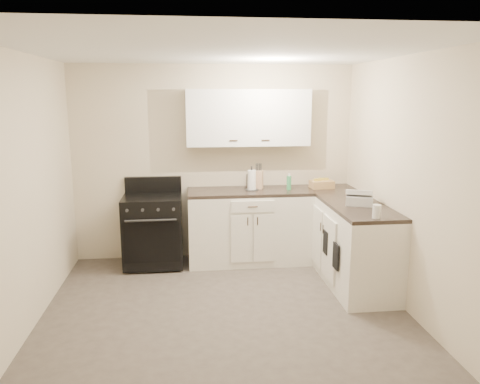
{
  "coord_description": "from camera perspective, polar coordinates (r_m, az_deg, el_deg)",
  "views": [
    {
      "loc": [
        -0.34,
        -4.24,
        2.12
      ],
      "look_at": [
        0.23,
        0.85,
        1.05
      ],
      "focal_mm": 35.0,
      "sensor_mm": 36.0,
      "label": 1
    }
  ],
  "objects": [
    {
      "name": "paper_towel",
      "position": [
        5.89,
        1.43,
        1.45
      ],
      "size": [
        0.13,
        0.13,
        0.25
      ],
      "primitive_type": "cylinder",
      "rotation": [
        0.0,
        0.0,
        0.27
      ],
      "color": "white",
      "rests_on": "countertop_back"
    },
    {
      "name": "stove",
      "position": [
        5.97,
        -10.53,
        -4.61
      ],
      "size": [
        0.72,
        0.61,
        0.87
      ],
      "primitive_type": "cube",
      "color": "black",
      "rests_on": "floor"
    },
    {
      "name": "base_cabinets_right",
      "position": [
        5.66,
        12.91,
        -5.7
      ],
      "size": [
        0.6,
        1.9,
        0.9
      ],
      "primitive_type": "cube",
      "color": "silver",
      "rests_on": "floor"
    },
    {
      "name": "wall_back",
      "position": [
        6.11,
        -3.19,
        3.55
      ],
      "size": [
        3.6,
        0.0,
        3.6
      ],
      "primitive_type": "plane",
      "rotation": [
        1.57,
        0.0,
        0.0
      ],
      "color": "beige",
      "rests_on": "ground"
    },
    {
      "name": "picture_frame",
      "position": [
        6.15,
        1.4,
        1.46
      ],
      "size": [
        0.13,
        0.07,
        0.16
      ],
      "primitive_type": "cube",
      "rotation": [
        -0.14,
        0.0,
        -0.24
      ],
      "color": "black",
      "rests_on": "countertop_back"
    },
    {
      "name": "knife_block",
      "position": [
        5.99,
        2.27,
        1.53
      ],
      "size": [
        0.13,
        0.13,
        0.24
      ],
      "primitive_type": "cube",
      "rotation": [
        0.0,
        0.0,
        -0.37
      ],
      "color": "tan",
      "rests_on": "countertop_back"
    },
    {
      "name": "wall_right",
      "position": [
        4.83,
        20.02,
        0.65
      ],
      "size": [
        0.0,
        3.6,
        3.6
      ],
      "primitive_type": "plane",
      "rotation": [
        1.57,
        0.0,
        -1.57
      ],
      "color": "beige",
      "rests_on": "ground"
    },
    {
      "name": "wicker_basket",
      "position": [
        6.13,
        9.92,
        0.94
      ],
      "size": [
        0.3,
        0.22,
        0.1
      ],
      "primitive_type": "cube",
      "rotation": [
        0.0,
        0.0,
        0.09
      ],
      "color": "tan",
      "rests_on": "countertop_right"
    },
    {
      "name": "wall_front",
      "position": [
        2.61,
        1.49,
        -7.73
      ],
      "size": [
        3.6,
        0.0,
        3.6
      ],
      "primitive_type": "plane",
      "rotation": [
        -1.57,
        0.0,
        0.0
      ],
      "color": "beige",
      "rests_on": "ground"
    },
    {
      "name": "oven_mitt_near",
      "position": [
        5.04,
        11.61,
        -7.68
      ],
      "size": [
        0.02,
        0.16,
        0.28
      ],
      "primitive_type": "cube",
      "color": "black",
      "rests_on": "base_cabinets_right"
    },
    {
      "name": "glass_jar",
      "position": [
        4.75,
        16.32,
        -2.29
      ],
      "size": [
        0.1,
        0.1,
        0.13
      ],
      "primitive_type": "cylinder",
      "rotation": [
        0.0,
        0.0,
        0.3
      ],
      "color": "silver",
      "rests_on": "countertop_right"
    },
    {
      "name": "countertop_grill",
      "position": [
        5.31,
        14.36,
        -0.9
      ],
      "size": [
        0.36,
        0.35,
        0.1
      ],
      "primitive_type": "cube",
      "rotation": [
        0.0,
        0.0,
        -0.38
      ],
      "color": "silver",
      "rests_on": "countertop_right"
    },
    {
      "name": "oven_mitt_far",
      "position": [
        5.36,
        10.41,
        -6.07
      ],
      "size": [
        0.02,
        0.15,
        0.26
      ],
      "primitive_type": "cube",
      "color": "black",
      "rests_on": "base_cabinets_right"
    },
    {
      "name": "upper_cabinets",
      "position": [
        5.94,
        0.98,
        9.05
      ],
      "size": [
        1.55,
        0.3,
        0.7
      ],
      "primitive_type": "cube",
      "color": "white",
      "rests_on": "wall_back"
    },
    {
      "name": "ceiling",
      "position": [
        4.27,
        -1.9,
        16.85
      ],
      "size": [
        3.6,
        3.6,
        0.0
      ],
      "primitive_type": "plane",
      "color": "white",
      "rests_on": "wall_back"
    },
    {
      "name": "floor",
      "position": [
        4.75,
        -1.69,
        -14.75
      ],
      "size": [
        3.6,
        3.6,
        0.0
      ],
      "primitive_type": "plane",
      "color": "#473F38",
      "rests_on": "ground"
    },
    {
      "name": "countertop_back",
      "position": [
        5.91,
        1.14,
        0.04
      ],
      "size": [
        1.55,
        0.6,
        0.04
      ],
      "primitive_type": "cube",
      "color": "black",
      "rests_on": "base_cabinets_back"
    },
    {
      "name": "base_cabinets_back",
      "position": [
        6.03,
        1.12,
        -4.34
      ],
      "size": [
        1.55,
        0.6,
        0.9
      ],
      "primitive_type": "cube",
      "color": "silver",
      "rests_on": "floor"
    },
    {
      "name": "soap_bottle",
      "position": [
        5.95,
        5.98,
        1.12
      ],
      "size": [
        0.06,
        0.06,
        0.18
      ],
      "primitive_type": "cylinder",
      "rotation": [
        0.0,
        0.0,
        0.01
      ],
      "color": "#3B9A58",
      "rests_on": "countertop_back"
    },
    {
      "name": "countertop_right",
      "position": [
        5.54,
        13.13,
        -1.06
      ],
      "size": [
        0.6,
        1.9,
        0.04
      ],
      "primitive_type": "cube",
      "color": "black",
      "rests_on": "base_cabinets_right"
    },
    {
      "name": "wall_left",
      "position": [
        4.56,
        -24.93,
        -0.35
      ],
      "size": [
        0.0,
        3.6,
        3.6
      ],
      "primitive_type": "plane",
      "rotation": [
        1.57,
        0.0,
        1.57
      ],
      "color": "beige",
      "rests_on": "ground"
    }
  ]
}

